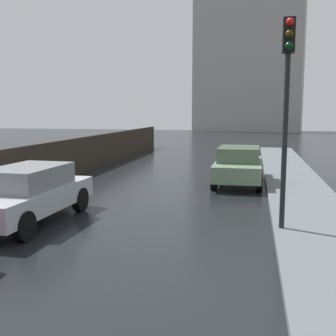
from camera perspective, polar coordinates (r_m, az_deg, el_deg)
name	(u,v)px	position (r m, az deg, el deg)	size (l,w,h in m)	color
car_silver_near_kerb	(29,193)	(11.07, -18.69, -3.29)	(1.81, 4.31, 1.45)	#B2B5BA
car_green_far_ahead	(239,165)	(16.19, 9.73, 0.43)	(1.85, 4.14, 1.46)	slate
traffic_light	(287,86)	(9.66, 16.10, 10.80)	(0.26, 0.39, 4.70)	black
distant_tower	(250,60)	(61.86, 11.24, 14.43)	(15.67, 10.02, 25.26)	#9E9993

